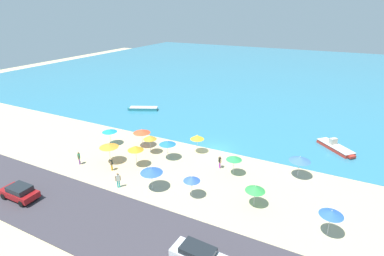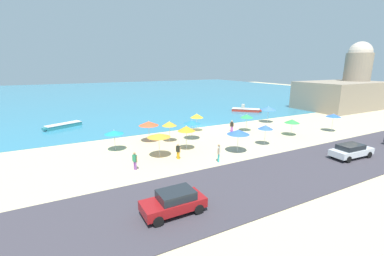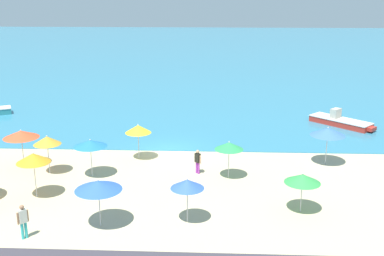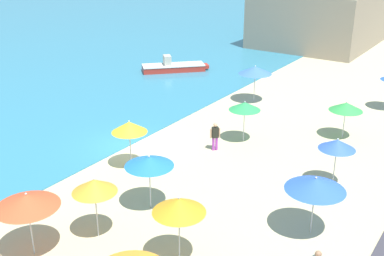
{
  "view_description": "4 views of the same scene",
  "coord_description": "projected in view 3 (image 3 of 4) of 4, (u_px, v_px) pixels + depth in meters",
  "views": [
    {
      "loc": [
        13.44,
        -33.61,
        17.83
      ],
      "look_at": [
        -4.17,
        0.99,
        2.06
      ],
      "focal_mm": 28.0,
      "sensor_mm": 36.0,
      "label": 1
    },
    {
      "loc": [
        -18.82,
        -32.16,
        8.98
      ],
      "look_at": [
        -4.46,
        -5.06,
        1.46
      ],
      "focal_mm": 24.0,
      "sensor_mm": 36.0,
      "label": 2
    },
    {
      "loc": [
        3.16,
        -33.22,
        11.61
      ],
      "look_at": [
        1.55,
        2.04,
        1.19
      ],
      "focal_mm": 45.0,
      "sensor_mm": 36.0,
      "label": 3
    },
    {
      "loc": [
        -18.51,
        -16.75,
        11.05
      ],
      "look_at": [
        0.25,
        -4.06,
        1.91
      ],
      "focal_mm": 45.0,
      "sensor_mm": 36.0,
      "label": 4
    }
  ],
  "objects": [
    {
      "name": "beach_umbrella_11",
      "position": [
        90.0,
        143.0,
        29.95
      ],
      "size": [
        2.11,
        2.11,
        2.49
      ],
      "color": "#B2B2B7",
      "rests_on": "ground_plane"
    },
    {
      "name": "beach_umbrella_10",
      "position": [
        33.0,
        158.0,
        26.89
      ],
      "size": [
        1.9,
        1.9,
        2.73
      ],
      "color": "#B2B2B7",
      "rests_on": "ground_plane"
    },
    {
      "name": "beach_umbrella_12",
      "position": [
        47.0,
        140.0,
        30.4
      ],
      "size": [
        1.74,
        1.74,
        2.59
      ],
      "color": "#B2B2B7",
      "rests_on": "ground_plane"
    },
    {
      "name": "beach_umbrella_6",
      "position": [
        138.0,
        129.0,
        32.97
      ],
      "size": [
        1.8,
        1.8,
        2.56
      ],
      "color": "#B2B2B7",
      "rests_on": "ground_plane"
    },
    {
      "name": "skiff_nearshore",
      "position": [
        341.0,
        121.0,
        41.51
      ],
      "size": [
        5.0,
        4.93,
        1.39
      ],
      "color": "#B52E22",
      "rests_on": "sea"
    },
    {
      "name": "beach_umbrella_8",
      "position": [
        303.0,
        178.0,
        25.24
      ],
      "size": [
        1.92,
        1.92,
        2.23
      ],
      "color": "#B2B2B7",
      "rests_on": "ground_plane"
    },
    {
      "name": "beach_umbrella_7",
      "position": [
        328.0,
        132.0,
        32.0
      ],
      "size": [
        2.33,
        2.33,
        2.64
      ],
      "color": "#B2B2B7",
      "rests_on": "ground_plane"
    },
    {
      "name": "beach_umbrella_0",
      "position": [
        229.0,
        146.0,
        29.7
      ],
      "size": [
        1.79,
        1.79,
        2.44
      ],
      "color": "#B2B2B7",
      "rests_on": "ground_plane"
    },
    {
      "name": "bather_0",
      "position": [
        23.0,
        220.0,
        22.78
      ],
      "size": [
        0.43,
        0.43,
        1.75
      ],
      "color": "#2EABAF",
      "rests_on": "ground_plane"
    },
    {
      "name": "ground_plane",
      "position": [
        170.0,
        151.0,
        35.25
      ],
      "size": [
        160.0,
        160.0,
        0.0
      ],
      "primitive_type": "plane",
      "color": "#C9B88C"
    },
    {
      "name": "sea",
      "position": [
        197.0,
        52.0,
        87.94
      ],
      "size": [
        150.0,
        110.0,
        0.05
      ],
      "primitive_type": "cube",
      "color": "teal",
      "rests_on": "ground_plane"
    },
    {
      "name": "beach_umbrella_2",
      "position": [
        187.0,
        184.0,
        24.05
      ],
      "size": [
        1.71,
        1.71,
        2.43
      ],
      "color": "#B2B2B7",
      "rests_on": "ground_plane"
    },
    {
      "name": "bather_3",
      "position": [
        198.0,
        160.0,
        30.82
      ],
      "size": [
        0.44,
        0.42,
        1.6
      ],
      "color": "purple",
      "rests_on": "ground_plane"
    },
    {
      "name": "beach_umbrella_3",
      "position": [
        98.0,
        185.0,
        23.64
      ],
      "size": [
        2.36,
        2.36,
        2.52
      ],
      "color": "#B2B2B7",
      "rests_on": "ground_plane"
    },
    {
      "name": "beach_umbrella_4",
      "position": [
        21.0,
        134.0,
        31.64
      ],
      "size": [
        2.34,
        2.34,
        2.58
      ],
      "color": "#B2B2B7",
      "rests_on": "ground_plane"
    }
  ]
}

